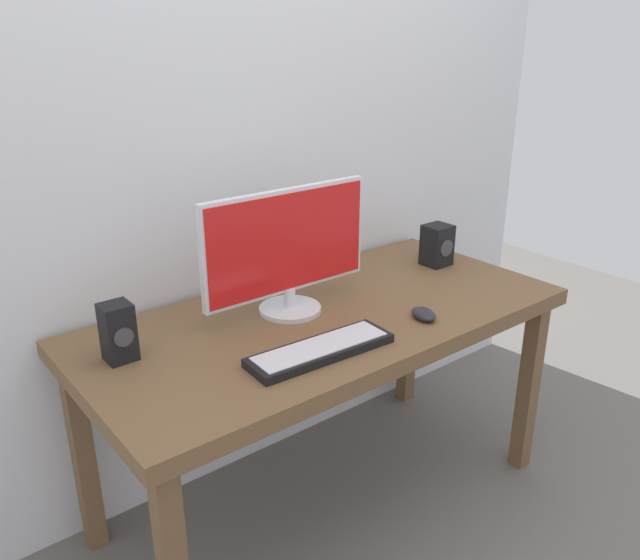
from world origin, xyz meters
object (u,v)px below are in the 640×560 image
at_px(desk, 326,334).
at_px(keyboard_primary, 321,350).
at_px(mouse, 424,314).
at_px(speaker_right, 437,245).
at_px(speaker_left, 118,332).
at_px(monitor, 287,249).

relative_size(desk, keyboard_primary, 3.58).
xyz_separation_m(keyboard_primary, mouse, (0.40, -0.02, 0.00)).
bearing_deg(keyboard_primary, speaker_right, 20.11).
bearing_deg(speaker_left, desk, -10.05).
relative_size(desk, speaker_right, 10.04).
distance_m(mouse, speaker_right, 0.52).
height_order(mouse, speaker_left, speaker_left).
xyz_separation_m(desk, speaker_right, (0.62, 0.09, 0.16)).
relative_size(desk, monitor, 2.63).
height_order(desk, speaker_right, speaker_right).
bearing_deg(speaker_left, keyboard_primary, -35.53).
height_order(keyboard_primary, speaker_right, speaker_right).
distance_m(mouse, speaker_left, 0.92).
relative_size(mouse, speaker_right, 0.64).
bearing_deg(speaker_right, desk, -171.94).
bearing_deg(speaker_right, speaker_left, 178.84).
bearing_deg(desk, speaker_right, 8.06).
distance_m(monitor, speaker_right, 0.72).
xyz_separation_m(monitor, speaker_right, (0.70, -0.00, -0.13)).
xyz_separation_m(desk, monitor, (-0.08, 0.09, 0.29)).
height_order(speaker_right, speaker_left, speaker_left).
xyz_separation_m(mouse, speaker_left, (-0.85, 0.34, 0.07)).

